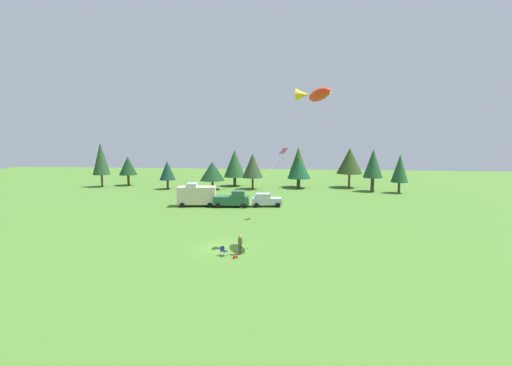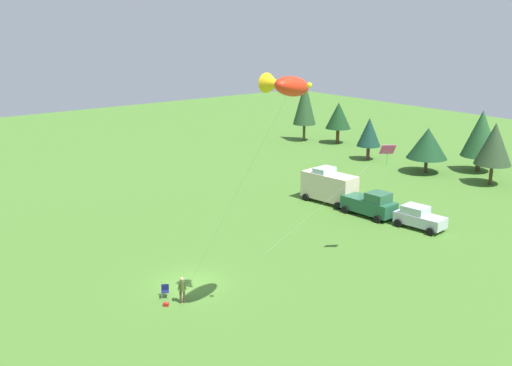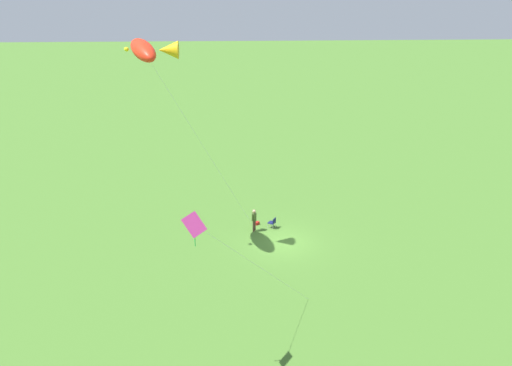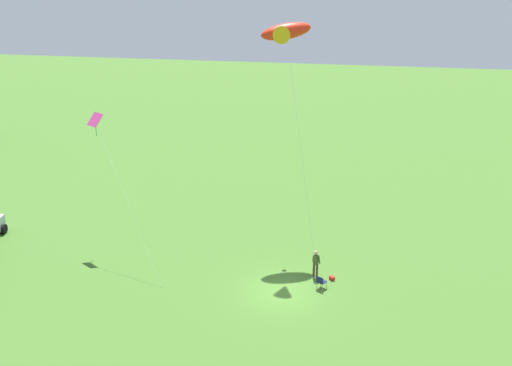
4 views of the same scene
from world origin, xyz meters
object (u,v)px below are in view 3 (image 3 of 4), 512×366
(person_kite_flyer, at_px, (254,219))
(backpack_on_grass, at_px, (257,223))
(kite_large_fish, at_px, (149,50))
(kite_diamond_rainbow, at_px, (198,228))
(folding_chair, at_px, (273,222))

(person_kite_flyer, height_order, backpack_on_grass, person_kite_flyer)
(person_kite_flyer, xyz_separation_m, backpack_on_grass, (-0.26, -1.04, -0.91))
(kite_large_fish, bearing_deg, kite_diamond_rainbow, 105.71)
(person_kite_flyer, distance_m, folding_chair, 1.56)
(folding_chair, xyz_separation_m, kite_diamond_rainbow, (4.38, 15.29, 7.64))
(person_kite_flyer, distance_m, kite_large_fish, 14.63)
(kite_large_fish, bearing_deg, folding_chair, -156.19)
(person_kite_flyer, relative_size, kite_large_fish, 0.12)
(kite_large_fish, distance_m, kite_diamond_rainbow, 13.62)
(kite_diamond_rainbow, bearing_deg, person_kite_flyer, -101.34)
(backpack_on_grass, bearing_deg, folding_chair, 152.36)
(folding_chair, bearing_deg, kite_large_fish, 54.36)
(backpack_on_grass, relative_size, kite_large_fish, 0.02)
(person_kite_flyer, height_order, kite_large_fish, kite_large_fish)
(folding_chair, bearing_deg, kite_diamond_rainbow, 104.59)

